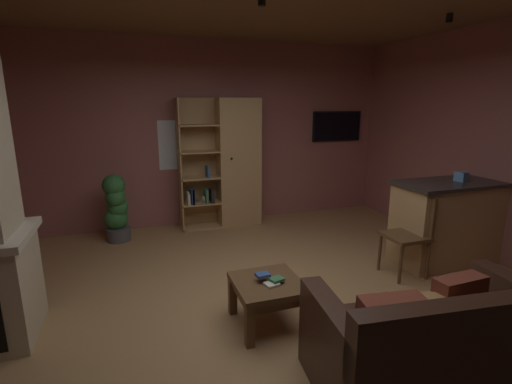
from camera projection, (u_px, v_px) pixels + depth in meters
name	position (u px, v px, depth m)	size (l,w,h in m)	color
floor	(269.00, 309.00, 3.57)	(6.00, 5.71, 0.02)	#A37A4C
wall_back	(206.00, 134.00, 5.89)	(6.12, 0.06, 2.85)	#9E5B56
window_pane_back	(184.00, 145.00, 5.79)	(0.78, 0.01, 0.75)	white
bookshelf_cabinet	(233.00, 164.00, 5.86)	(1.25, 0.41, 1.98)	tan
kitchen_bar_counter	(455.00, 221.00, 4.56)	(1.56, 0.65, 1.00)	tan
tissue_box	(461.00, 177.00, 4.43)	(0.12, 0.12, 0.11)	#598CBF
leather_couch	(434.00, 348.00, 2.50)	(1.68, 1.04, 0.84)	#382116
coffee_table	(268.00, 290.00, 3.25)	(0.58, 0.60, 0.41)	brown
table_book_0	(272.00, 284.00, 3.16)	(0.11, 0.10, 0.02)	beige
table_book_1	(277.00, 279.00, 3.20)	(0.11, 0.09, 0.02)	#387247
table_book_2	(263.00, 275.00, 3.22)	(0.11, 0.09, 0.03)	#2D4C8C
dining_chair	(412.00, 230.00, 4.17)	(0.42, 0.42, 0.92)	brown
potted_floor_plant	(116.00, 208.00, 5.22)	(0.35, 0.37, 0.96)	#4C4C51
wall_mounted_tv	(337.00, 126.00, 6.53)	(0.91, 0.06, 0.51)	black
track_light_spot_1	(262.00, 1.00, 3.27)	(0.07, 0.07, 0.09)	black
track_light_spot_2	(449.00, 18.00, 3.95)	(0.07, 0.07, 0.09)	black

